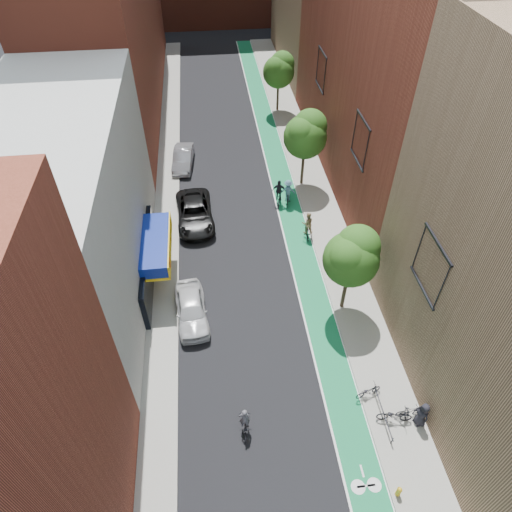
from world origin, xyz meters
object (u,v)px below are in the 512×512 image
object	(u,v)px
cyclist_lane_near	(307,227)
cyclist_lane_mid	(279,195)
cyclist_lead	(245,424)
parked_car_black	(195,213)
pedestrian	(422,414)
parked_car_white	(191,309)
fire_hydrant	(399,491)
parked_car_silver	(183,158)
cyclist_lane_far	(288,194)

from	to	relation	value
cyclist_lane_near	cyclist_lane_mid	bearing A→B (deg)	-69.03
cyclist_lead	parked_car_black	bearing A→B (deg)	-79.23
cyclist_lead	pedestrian	xyz separation A→B (m)	(9.11, -0.73, 0.39)
parked_car_black	parked_car_white	bearing A→B (deg)	-95.69
parked_car_white	parked_car_black	xyz separation A→B (m)	(0.42, 9.69, 0.02)
fire_hydrant	parked_car_silver	bearing A→B (deg)	108.39
cyclist_lead	fire_hydrant	size ratio (longest dim) A/B	2.73
parked_car_black	cyclist_lane_far	bearing A→B (deg)	7.58
parked_car_silver	cyclist_lane_mid	size ratio (longest dim) A/B	2.09
parked_car_black	pedestrian	xyz separation A→B (m)	(11.29, -18.26, 0.19)
parked_car_black	parked_car_silver	world-z (taller)	parked_car_black
parked_car_black	fire_hydrant	world-z (taller)	parked_car_black
cyclist_lane_mid	parked_car_silver	bearing A→B (deg)	-26.90
parked_car_white	pedestrian	bearing A→B (deg)	-41.47
cyclist_lead	cyclist_lane_near	world-z (taller)	cyclist_lane_near
parked_car_white	pedestrian	size ratio (longest dim) A/B	2.72
fire_hydrant	pedestrian	bearing A→B (deg)	55.15
parked_car_silver	fire_hydrant	size ratio (longest dim) A/B	6.60
parked_car_black	cyclist_lane_near	size ratio (longest dim) A/B	2.73
cyclist_lead	cyclist_lane_mid	size ratio (longest dim) A/B	0.86
pedestrian	fire_hydrant	bearing A→B (deg)	-49.37
parked_car_white	cyclist_lane_far	bearing A→B (deg)	48.87
cyclist_lane_near	fire_hydrant	world-z (taller)	cyclist_lane_near
cyclist_lead	pedestrian	world-z (taller)	cyclist_lead
parked_car_black	cyclist_lane_mid	distance (m)	7.07
pedestrian	cyclist_lane_near	bearing A→B (deg)	176.11
parked_car_white	cyclist_lane_far	world-z (taller)	cyclist_lane_far
cyclist_lead	fire_hydrant	xyz separation A→B (m)	(6.81, -4.03, -0.11)
cyclist_lead	parked_car_white	bearing A→B (deg)	-67.95
pedestrian	fire_hydrant	size ratio (longest dim) A/B	2.48
parked_car_white	cyclist_lane_mid	size ratio (longest dim) A/B	2.14
cyclist_lane_near	cyclist_lane_far	xyz separation A→B (m)	(-0.76, 4.26, 0.03)
cyclist_lead	cyclist_lane_far	world-z (taller)	cyclist_lane_far
cyclist_lane_mid	cyclist_lane_far	size ratio (longest dim) A/B	1.00
parked_car_black	fire_hydrant	xyz separation A→B (m)	(8.99, -21.56, -0.30)
parked_car_silver	fire_hydrant	xyz separation A→B (m)	(9.90, -29.78, -0.24)
cyclist_lane_near	cyclist_lane_mid	xyz separation A→B (m)	(-1.48, 4.31, -0.11)
cyclist_lane_near	parked_car_black	bearing A→B (deg)	-16.46
cyclist_lane_near	cyclist_lane_far	world-z (taller)	cyclist_lane_far
parked_car_black	fire_hydrant	distance (m)	23.36
parked_car_black	cyclist_lane_near	distance (m)	8.85
cyclist_lane_near	cyclist_lead	bearing A→B (deg)	69.18
parked_car_silver	cyclist_lead	world-z (taller)	cyclist_lead
parked_car_white	parked_car_black	size ratio (longest dim) A/B	0.80
parked_car_black	cyclist_lane_far	distance (m)	7.77
pedestrian	fire_hydrant	xyz separation A→B (m)	(-2.30, -3.30, -0.50)
parked_car_white	cyclist_lane_far	xyz separation A→B (m)	(8.05, 11.15, 0.18)
parked_car_white	cyclist_lead	world-z (taller)	cyclist_lead
parked_car_black	cyclist_lead	distance (m)	17.67
parked_car_black	cyclist_lead	world-z (taller)	cyclist_lead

